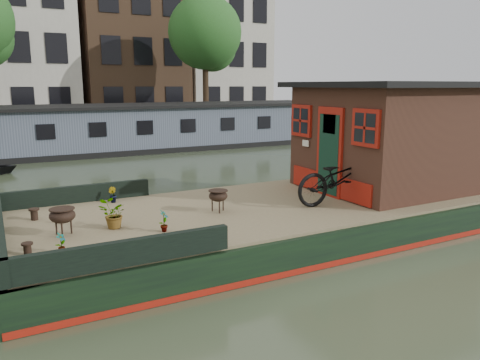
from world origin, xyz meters
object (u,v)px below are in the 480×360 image
bicycle (340,178)px  potted_plant_a (164,221)px  cabin (391,135)px  brazier_front (218,201)px  brazier_rear (63,222)px

bicycle → potted_plant_a: (-3.75, -0.14, -0.34)m
cabin → brazier_front: bearing=-179.2°
brazier_front → brazier_rear: (-2.79, -0.12, 0.01)m
brazier_rear → bicycle: bearing=-4.8°
cabin → brazier_rear: (-7.21, -0.18, -1.01)m
cabin → bicycle: cabin is taller
cabin → brazier_front: 4.54m
potted_plant_a → brazier_rear: bearing=158.5°
cabin → bicycle: 2.20m
bicycle → brazier_front: bicycle is taller
potted_plant_a → brazier_rear: 1.59m
brazier_front → bicycle: bearing=-13.1°
potted_plant_a → brazier_rear: brazier_rear is taller
bicycle → brazier_rear: 5.25m
potted_plant_a → brazier_front: brazier_front is taller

